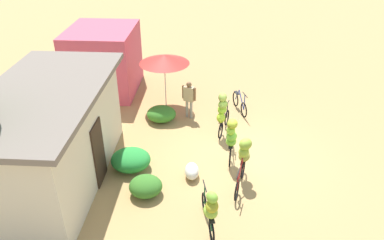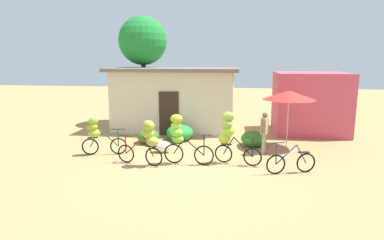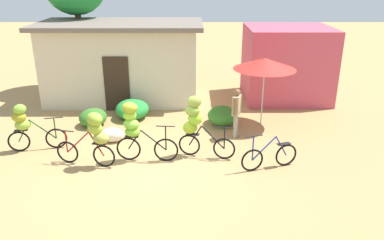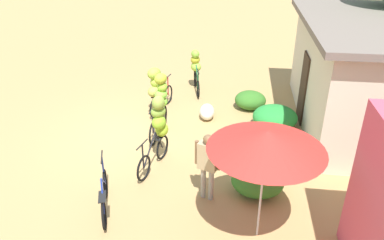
# 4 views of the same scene
# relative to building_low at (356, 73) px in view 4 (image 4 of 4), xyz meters

# --- Properties ---
(ground_plane) EXTENTS (60.00, 60.00, 0.00)m
(ground_plane) POSITION_rel_building_low_xyz_m (1.50, -5.73, -1.52)
(ground_plane) COLOR tan
(building_low) EXTENTS (6.19, 3.21, 3.01)m
(building_low) POSITION_rel_building_low_xyz_m (0.00, 0.00, 0.00)
(building_low) COLOR beige
(building_low) RESTS_ON ground
(hedge_bush_front_left) EXTENTS (0.90, 0.98, 0.57)m
(hedge_bush_front_left) POSITION_rel_building_low_xyz_m (-0.57, -2.84, -1.24)
(hedge_bush_front_left) COLOR #357025
(hedge_bush_front_left) RESTS_ON ground
(hedge_bush_front_right) EXTENTS (1.15, 1.27, 0.65)m
(hedge_bush_front_right) POSITION_rel_building_low_xyz_m (0.63, -2.15, -1.20)
(hedge_bush_front_right) COLOR #288D38
(hedge_bush_front_right) RESTS_ON ground
(hedge_bush_mid) EXTENTS (0.99, 1.14, 0.60)m
(hedge_bush_mid) POSITION_rel_building_low_xyz_m (3.72, -2.72, -1.22)
(hedge_bush_mid) COLOR #377A26
(hedge_bush_mid) RESTS_ON ground
(market_umbrella) EXTENTS (2.00, 2.00, 2.24)m
(market_umbrella) POSITION_rel_building_low_xyz_m (5.01, -2.74, 0.54)
(market_umbrella) COLOR beige
(market_umbrella) RESTS_ON ground
(bicycle_leftmost) EXTENTS (1.59, 0.52, 1.41)m
(bicycle_leftmost) POSITION_rel_building_low_xyz_m (-1.95, -4.74, -0.71)
(bicycle_leftmost) COLOR black
(bicycle_leftmost) RESTS_ON ground
(bicycle_near_pile) EXTENTS (1.64, 0.58, 1.51)m
(bicycle_near_pile) POSITION_rel_building_low_xyz_m (0.20, -5.68, -0.61)
(bicycle_near_pile) COLOR black
(bicycle_near_pile) RESTS_ON ground
(bicycle_center_loaded) EXTENTS (1.68, 0.41, 1.66)m
(bicycle_center_loaded) POSITION_rel_building_low_xyz_m (1.21, -5.34, -0.56)
(bicycle_center_loaded) COLOR black
(bicycle_center_loaded) RESTS_ON ground
(bicycle_by_shop) EXTENTS (1.55, 0.52, 1.74)m
(bicycle_by_shop) POSITION_rel_building_low_xyz_m (2.81, -5.07, -0.52)
(bicycle_by_shop) COLOR black
(bicycle_by_shop) RESTS_ON ground
(bicycle_rightmost) EXTENTS (1.53, 0.53, 0.99)m
(bicycle_rightmost) POSITION_rel_building_low_xyz_m (4.70, -5.80, -1.18)
(bicycle_rightmost) COLOR black
(bicycle_rightmost) RESTS_ON ground
(produce_sack) EXTENTS (0.73, 0.49, 0.44)m
(produce_sack) POSITION_rel_building_low_xyz_m (0.31, -4.13, -1.30)
(produce_sack) COLOR silver
(produce_sack) RESTS_ON ground
(person_vendor) EXTENTS (0.33, 0.55, 1.54)m
(person_vendor) POSITION_rel_building_low_xyz_m (4.04, -3.78, -0.59)
(person_vendor) COLOR gray
(person_vendor) RESTS_ON ground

